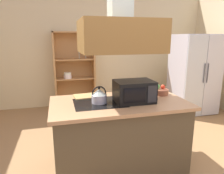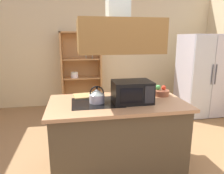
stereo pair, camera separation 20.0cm
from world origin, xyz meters
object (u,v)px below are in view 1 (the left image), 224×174
at_px(refrigerator, 194,74).
at_px(dish_cabinet, 75,75).
at_px(microwave, 134,91).
at_px(cutting_board, 87,96).
at_px(kettle, 99,96).
at_px(fruit_bowl, 160,91).

xyz_separation_m(refrigerator, dish_cabinet, (-2.55, 1.00, -0.07)).
relative_size(dish_cabinet, microwave, 3.89).
relative_size(refrigerator, dish_cabinet, 0.96).
distance_m(dish_cabinet, cutting_board, 2.33).
bearing_deg(kettle, cutting_board, 108.67).
distance_m(kettle, cutting_board, 0.33).
xyz_separation_m(dish_cabinet, microwave, (0.50, -2.68, 0.23)).
xyz_separation_m(refrigerator, cutting_board, (-2.57, -1.33, 0.05)).
height_order(dish_cabinet, microwave, dish_cabinet).
xyz_separation_m(kettle, cutting_board, (-0.10, 0.30, -0.08)).
height_order(refrigerator, kettle, refrigerator).
distance_m(kettle, fruit_bowl, 0.90).
height_order(kettle, microwave, microwave).
xyz_separation_m(refrigerator, microwave, (-2.05, -1.68, 0.17)).
relative_size(microwave, fruit_bowl, 2.07).
height_order(kettle, fruit_bowl, kettle).
bearing_deg(dish_cabinet, fruit_bowl, -68.45).
relative_size(refrigerator, cutting_board, 5.08).
bearing_deg(fruit_bowl, refrigerator, 42.65).
distance_m(refrigerator, microwave, 2.65).
xyz_separation_m(dish_cabinet, fruit_bowl, (0.97, -2.45, 0.15)).
height_order(kettle, cutting_board, kettle).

